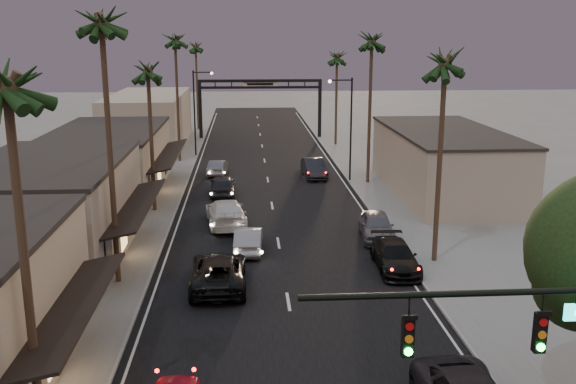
{
  "coord_description": "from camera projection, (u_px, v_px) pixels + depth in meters",
  "views": [
    {
      "loc": [
        -1.95,
        -9.62,
        12.43
      ],
      "look_at": [
        0.8,
        31.04,
        2.5
      ],
      "focal_mm": 40.0,
      "sensor_mm": 36.0,
      "label": 1
    }
  ],
  "objects": [
    {
      "name": "curbside_far",
      "position": [
        314.0,
        168.0,
        57.83
      ],
      "size": [
        2.04,
        5.19,
        1.68
      ],
      "primitive_type": "imported",
      "rotation": [
        0.0,
        0.0,
        0.05
      ],
      "color": "black",
      "rests_on": "ground"
    },
    {
      "name": "oncoming_silver",
      "position": [
        248.0,
        239.0,
        37.92
      ],
      "size": [
        1.78,
        4.53,
        1.47
      ],
      "primitive_type": "imported",
      "rotation": [
        0.0,
        0.0,
        3.09
      ],
      "color": "gray",
      "rests_on": "ground"
    },
    {
      "name": "storefront_far",
      "position": [
        108.0,
        163.0,
        51.66
      ],
      "size": [
        8.0,
        16.0,
        5.0
      ],
      "primitive_type": "cube",
      "color": "tan",
      "rests_on": "ground"
    },
    {
      "name": "palm_lb",
      "position": [
        101.0,
        15.0,
        29.99
      ],
      "size": [
        3.2,
        3.2,
        15.2
      ],
      "color": "#38281C",
      "rests_on": "ground"
    },
    {
      "name": "palm_ra",
      "position": [
        446.0,
        55.0,
        33.51
      ],
      "size": [
        3.2,
        3.2,
        13.2
      ],
      "color": "#38281C",
      "rests_on": "ground"
    },
    {
      "name": "arch",
      "position": [
        260.0,
        94.0,
        78.94
      ],
      "size": [
        15.2,
        0.4,
        7.27
      ],
      "color": "black",
      "rests_on": "ground"
    },
    {
      "name": "building_right",
      "position": [
        444.0,
        163.0,
        51.49
      ],
      "size": [
        8.0,
        18.0,
        5.0
      ],
      "primitive_type": "cube",
      "color": "#A19681",
      "rests_on": "ground"
    },
    {
      "name": "palm_rb",
      "position": [
        372.0,
        36.0,
        52.67
      ],
      "size": [
        3.2,
        3.2,
        14.2
      ],
      "color": "#38281C",
      "rests_on": "ground"
    },
    {
      "name": "palm_ld",
      "position": [
        175.0,
        36.0,
        62.21
      ],
      "size": [
        3.2,
        3.2,
        14.2
      ],
      "color": "#38281C",
      "rests_on": "ground"
    },
    {
      "name": "palm_far",
      "position": [
        196.0,
        44.0,
        84.75
      ],
      "size": [
        3.2,
        3.2,
        13.2
      ],
      "color": "#38281C",
      "rests_on": "ground"
    },
    {
      "name": "palm_lc",
      "position": [
        148.0,
        65.0,
        44.25
      ],
      "size": [
        3.2,
        3.2,
        12.2
      ],
      "color": "#38281C",
      "rests_on": "ground"
    },
    {
      "name": "oncoming_white",
      "position": [
        226.0,
        213.0,
        43.12
      ],
      "size": [
        3.15,
        6.29,
        1.75
      ],
      "primitive_type": "imported",
      "rotation": [
        0.0,
        0.0,
        3.26
      ],
      "color": "silver",
      "rests_on": "ground"
    },
    {
      "name": "oncoming_grey_far",
      "position": [
        218.0,
        167.0,
        58.91
      ],
      "size": [
        1.86,
        4.25,
        1.36
      ],
      "primitive_type": "imported",
      "rotation": [
        0.0,
        0.0,
        3.04
      ],
      "color": "#57585D",
      "rests_on": "ground"
    },
    {
      "name": "curbside_black",
      "position": [
        395.0,
        256.0,
        34.91
      ],
      "size": [
        2.21,
        5.26,
        1.52
      ],
      "primitive_type": "imported",
      "rotation": [
        0.0,
        0.0,
        -0.02
      ],
      "color": "black",
      "rests_on": "ground"
    },
    {
      "name": "storefront_dist",
      "position": [
        149.0,
        120.0,
        73.84
      ],
      "size": [
        8.0,
        20.0,
        6.0
      ],
      "primitive_type": "cube",
      "color": "#A19681",
      "rests_on": "ground"
    },
    {
      "name": "curbside_grey",
      "position": [
        376.0,
        226.0,
        40.23
      ],
      "size": [
        2.36,
        5.09,
        1.69
      ],
      "primitive_type": "imported",
      "rotation": [
        0.0,
        0.0,
        -0.07
      ],
      "color": "#57575C",
      "rests_on": "ground"
    },
    {
      "name": "streetlight_left",
      "position": [
        197.0,
        106.0,
        66.9
      ],
      "size": [
        2.13,
        0.3,
        9.0
      ],
      "color": "black",
      "rests_on": "ground"
    },
    {
      "name": "oncoming_pickup",
      "position": [
        219.0,
        272.0,
        32.47
      ],
      "size": [
        2.79,
        5.95,
        1.65
      ],
      "primitive_type": "imported",
      "rotation": [
        0.0,
        0.0,
        3.15
      ],
      "color": "black",
      "rests_on": "ground"
    },
    {
      "name": "streetlight_right",
      "position": [
        348.0,
        121.0,
        55.21
      ],
      "size": [
        2.13,
        0.3,
        9.0
      ],
      "color": "black",
      "rests_on": "ground"
    },
    {
      "name": "sidewalk_right",
      "position": [
        361.0,
        165.0,
        63.41
      ],
      "size": [
        5.0,
        92.0,
        0.12
      ],
      "primitive_type": "cube",
      "color": "slate",
      "rests_on": "ground"
    },
    {
      "name": "storefront_mid",
      "position": [
        50.0,
        213.0,
        36.09
      ],
      "size": [
        8.0,
        14.0,
        5.5
      ],
      "primitive_type": "cube",
      "color": "#A19681",
      "rests_on": "ground"
    },
    {
      "name": "oncoming_dgrey",
      "position": [
        223.0,
        185.0,
        51.21
      ],
      "size": [
        2.0,
        4.84,
        1.64
      ],
      "primitive_type": "imported",
      "rotation": [
        0.0,
        0.0,
        3.16
      ],
      "color": "black",
      "rests_on": "ground"
    },
    {
      "name": "sidewalk_left",
      "position": [
        168.0,
        167.0,
        62.16
      ],
      "size": [
        5.0,
        92.0,
        0.12
      ],
      "primitive_type": "cube",
      "color": "slate",
      "rests_on": "ground"
    },
    {
      "name": "palm_la",
      "position": [
        5.0,
        72.0,
        17.84
      ],
      "size": [
        3.2,
        3.2,
        13.2
      ],
      "color": "#38281C",
      "rests_on": "ground"
    },
    {
      "name": "ground",
      "position": [
        270.0,
        196.0,
        51.17
      ],
      "size": [
        200.0,
        200.0,
        0.0
      ],
      "primitive_type": "plane",
      "color": "slate",
      "rests_on": "ground"
    },
    {
      "name": "traffic_signal",
      "position": [
        566.0,
        350.0,
        15.44
      ],
      "size": [
        8.51,
        0.22,
        7.8
      ],
      "color": "black",
      "rests_on": "ground"
    },
    {
      "name": "palm_rc",
      "position": [
        337.0,
        54.0,
        72.52
      ],
      "size": [
        3.2,
        3.2,
        12.2
      ],
      "color": "#38281C",
      "rests_on": "ground"
    },
    {
      "name": "road",
      "position": [
        268.0,
        182.0,
        56.01
      ],
      "size": [
        14.0,
        120.0,
        0.02
      ],
      "primitive_type": "cube",
      "color": "black",
      "rests_on": "ground"
    }
  ]
}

